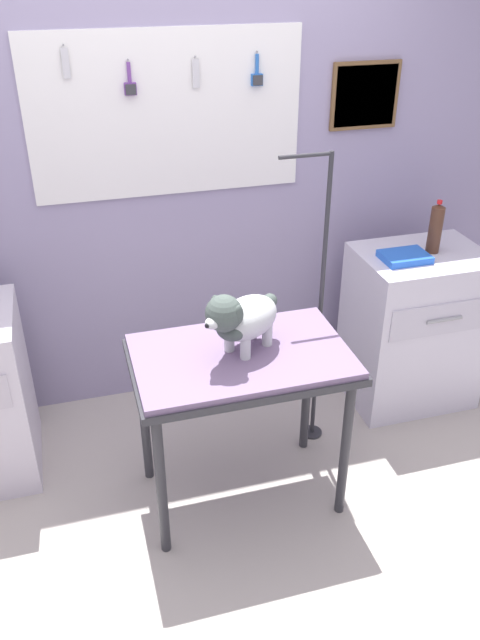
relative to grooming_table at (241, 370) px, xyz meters
name	(u,v)px	position (x,y,z in m)	size (l,w,h in m)	color
ground	(236,544)	(-0.11, -0.28, -0.74)	(4.40, 4.00, 0.04)	#B4AAA2
rear_wall_panel	(171,199)	(-0.10, 1.00, 0.44)	(4.00, 0.11, 2.30)	#958BAE
grooming_table	(241,370)	(0.00, 0.00, 0.00)	(0.95, 0.59, 0.81)	#2D2D33
grooming_arm	(318,319)	(0.48, 0.32, 0.00)	(0.30, 0.11, 1.55)	#2D2D33
dog	(241,318)	(0.00, 0.01, 0.25)	(0.40, 0.33, 0.31)	silver
cabinet_right	(413,327)	(1.16, 0.52, -0.27)	(0.68, 0.54, 0.90)	silver
soda_bottle	(436,228)	(1.21, 0.53, 0.32)	(0.07, 0.07, 0.29)	#4A2C1D
supply_tray	(405,257)	(1.02, 0.48, 0.20)	(0.24, 0.18, 0.04)	blue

